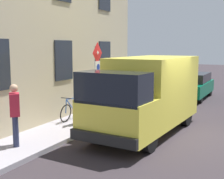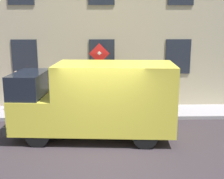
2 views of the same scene
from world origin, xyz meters
name	(u,v)px [view 2 (image 2 of 2)]	position (x,y,z in m)	size (l,w,h in m)	color
ground_plane	(102,150)	(0.00, 0.00, 0.00)	(80.00, 80.00, 0.00)	#322A2F
sidewalk_slab	(102,112)	(3.66, 0.00, 0.07)	(1.73, 14.13, 0.14)	#9A959D
building_facade	(102,26)	(4.87, 0.00, 3.65)	(0.75, 12.13, 7.30)	#BFB08E
sign_post_stacked	(99,73)	(3.00, 0.09, 1.88)	(0.16, 0.56, 2.76)	#474C47
delivery_van	(97,99)	(1.09, 0.17, 1.33)	(2.36, 5.46, 2.50)	yellow
bicycle_green	(147,100)	(3.98, -1.93, 0.51)	(0.46, 1.72, 0.89)	black
bicycle_black	(123,100)	(3.98, -0.89, 0.51)	(0.46, 1.71, 0.89)	black
bicycle_blue	(98,100)	(3.98, 0.16, 0.51)	(0.46, 1.71, 0.89)	black
pedestrian	(18,90)	(3.68, 3.50, 1.07)	(0.47, 0.47, 1.72)	#262B47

